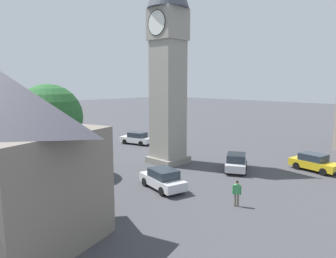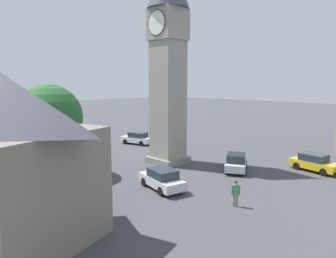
{
  "view_description": "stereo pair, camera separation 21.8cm",
  "coord_description": "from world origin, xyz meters",
  "views": [
    {
      "loc": [
        21.08,
        -21.58,
        7.83
      ],
      "look_at": [
        0.0,
        0.0,
        3.31
      ],
      "focal_mm": 33.88,
      "sensor_mm": 36.0,
      "label": 1
    },
    {
      "loc": [
        21.24,
        -21.43,
        7.83
      ],
      "look_at": [
        0.0,
        0.0,
        3.31
      ],
      "focal_mm": 33.88,
      "sensor_mm": 36.0,
      "label": 2
    }
  ],
  "objects": [
    {
      "name": "ground_plane",
      "position": [
        0.0,
        0.0,
        0.0
      ],
      "size": [
        200.0,
        200.0,
        0.0
      ],
      "primitive_type": "plane",
      "color": "#424247"
    },
    {
      "name": "clock_tower",
      "position": [
        0.0,
        0.0,
        12.1
      ],
      "size": [
        3.89,
        3.89,
        20.7
      ],
      "color": "gray",
      "rests_on": "ground"
    },
    {
      "name": "car_blue_kerb",
      "position": [
        6.31,
        2.22,
        0.76
      ],
      "size": [
        3.5,
        4.42,
        1.53
      ],
      "color": "silver",
      "rests_on": "ground"
    },
    {
      "name": "car_silver_kerb",
      "position": [
        5.13,
        -5.81,
        0.76
      ],
      "size": [
        4.4,
        2.58,
        1.53
      ],
      "color": "silver",
      "rests_on": "ground"
    },
    {
      "name": "car_red_corner",
      "position": [
        -9.28,
        3.82,
        0.76
      ],
      "size": [
        4.42,
        2.7,
        1.53
      ],
      "color": "white",
      "rests_on": "ground"
    },
    {
      "name": "car_white_side",
      "position": [
        11.3,
        6.97,
        0.76
      ],
      "size": [
        4.35,
        2.36,
        1.53
      ],
      "color": "gold",
      "rests_on": "ground"
    },
    {
      "name": "pedestrian",
      "position": [
        10.81,
        -4.85,
        1.01
      ],
      "size": [
        0.5,
        0.36,
        1.69
      ],
      "color": "#706656",
      "rests_on": "ground"
    },
    {
      "name": "tree",
      "position": [
        -4.27,
        -9.81,
        4.88
      ],
      "size": [
        5.56,
        5.56,
        7.67
      ],
      "color": "brown",
      "rests_on": "ground"
    },
    {
      "name": "building_shop_left",
      "position": [
        4.9,
        -16.39,
        4.29
      ],
      "size": [
        10.28,
        8.76,
        8.39
      ],
      "color": "slate",
      "rests_on": "ground"
    }
  ]
}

